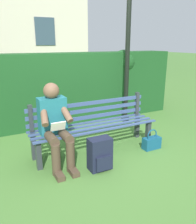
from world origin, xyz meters
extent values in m
plane|color=#477533|center=(0.00, 0.00, 0.00)|extent=(60.00, 60.00, 0.00)
cube|color=#2D3338|center=(-0.94, 0.16, 0.21)|extent=(0.07, 0.07, 0.41)
cube|color=#2D3338|center=(0.94, 0.16, 0.21)|extent=(0.07, 0.07, 0.41)
cube|color=#2D3338|center=(-0.94, -0.16, 0.21)|extent=(0.07, 0.07, 0.41)
cube|color=#2D3338|center=(0.94, -0.16, 0.21)|extent=(0.07, 0.07, 0.41)
cube|color=#384C7A|center=(0.00, -0.21, 0.42)|extent=(2.04, 0.06, 0.02)
cube|color=#384C7A|center=(0.00, -0.07, 0.42)|extent=(2.04, 0.06, 0.02)
cube|color=#384C7A|center=(0.00, 0.07, 0.42)|extent=(2.04, 0.06, 0.02)
cube|color=#384C7A|center=(0.00, 0.21, 0.42)|extent=(2.04, 0.06, 0.02)
cube|color=#2D3338|center=(-0.94, -0.20, 0.63)|extent=(0.06, 0.06, 0.40)
cube|color=#2D3338|center=(0.94, -0.20, 0.63)|extent=(0.06, 0.06, 0.40)
cube|color=#384C7A|center=(0.00, -0.20, 0.52)|extent=(2.04, 0.02, 0.06)
cube|color=#384C7A|center=(0.00, -0.20, 0.63)|extent=(2.04, 0.02, 0.06)
cube|color=#384C7A|center=(0.00, -0.20, 0.75)|extent=(2.04, 0.02, 0.06)
cube|color=#1E6672|center=(0.67, -0.02, 0.69)|extent=(0.38, 0.22, 0.52)
sphere|color=brown|center=(0.67, 0.00, 1.05)|extent=(0.22, 0.22, 0.22)
cylinder|color=#473828|center=(0.57, 0.19, 0.45)|extent=(0.13, 0.42, 0.13)
cylinder|color=#473828|center=(0.77, 0.19, 0.45)|extent=(0.13, 0.42, 0.13)
cylinder|color=#473828|center=(0.57, 0.40, 0.22)|extent=(0.12, 0.12, 0.43)
cylinder|color=#473828|center=(0.77, 0.40, 0.22)|extent=(0.12, 0.12, 0.43)
cube|color=#473828|center=(0.57, 0.48, 0.04)|extent=(0.10, 0.24, 0.07)
cube|color=#473828|center=(0.77, 0.48, 0.04)|extent=(0.10, 0.24, 0.07)
cylinder|color=brown|center=(0.52, 0.12, 0.75)|extent=(0.14, 0.32, 0.26)
cylinder|color=brown|center=(0.82, 0.12, 0.75)|extent=(0.14, 0.32, 0.26)
cube|color=white|center=(0.67, 0.24, 0.61)|extent=(0.20, 0.07, 0.13)
cube|color=#19471E|center=(0.21, -1.60, 0.74)|extent=(5.68, 0.60, 1.48)
sphere|color=#19471E|center=(-1.49, -1.51, 1.26)|extent=(0.54, 0.54, 0.54)
cube|color=#334756|center=(-1.39, -7.84, 2.16)|extent=(0.90, 0.04, 1.20)
cube|color=#191E33|center=(0.19, 0.53, 0.23)|extent=(0.31, 0.19, 0.46)
cube|color=#191E33|center=(0.19, 0.65, 0.14)|extent=(0.22, 0.04, 0.20)
cylinder|color=#191E33|center=(0.10, 0.42, 0.25)|extent=(0.04, 0.04, 0.27)
cylinder|color=#191E33|center=(0.29, 0.42, 0.25)|extent=(0.04, 0.04, 0.27)
cube|color=navy|center=(-0.86, 0.36, 0.10)|extent=(0.30, 0.14, 0.19)
torus|color=navy|center=(-0.86, 0.36, 0.24)|extent=(0.19, 0.02, 0.19)
cylinder|color=black|center=(-1.28, -1.05, 0.05)|extent=(0.18, 0.18, 0.10)
cylinder|color=black|center=(-1.28, -1.05, 1.66)|extent=(0.10, 0.10, 3.33)
camera|label=1|loc=(1.52, 3.06, 1.69)|focal=37.05mm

